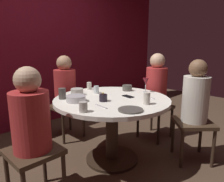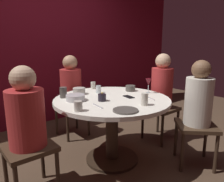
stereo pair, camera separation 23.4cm
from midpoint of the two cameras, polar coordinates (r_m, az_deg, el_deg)
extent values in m
plane|color=#4C3828|center=(2.64, 2.66, -17.64)|extent=(8.00, 8.00, 0.00)
cube|color=maroon|center=(3.75, -15.60, 11.70)|extent=(6.00, 0.10, 2.60)
cylinder|color=silver|center=(2.36, 2.84, -2.40)|extent=(1.26, 1.26, 0.04)
cylinder|color=#332319|center=(2.48, 2.74, -10.66)|extent=(0.14, 0.14, 0.70)
cylinder|color=#2D2116|center=(2.63, 2.66, -17.36)|extent=(0.60, 0.60, 0.03)
cube|color=#3F2D1E|center=(1.99, -17.93, -14.14)|extent=(0.40, 0.40, 0.04)
cylinder|color=#B22D2D|center=(1.89, -18.47, -6.96)|extent=(0.31, 0.31, 0.49)
sphere|color=tan|center=(1.81, -19.20, 3.16)|extent=(0.21, 0.21, 0.21)
cylinder|color=#332319|center=(2.03, -10.79, -20.78)|extent=(0.04, 0.04, 0.43)
cylinder|color=#332319|center=(2.20, -23.58, -18.83)|extent=(0.04, 0.04, 0.43)
cylinder|color=#332319|center=(2.30, -15.08, -16.82)|extent=(0.04, 0.04, 0.43)
cube|color=#3F2D1E|center=(3.14, -8.51, -3.79)|extent=(0.40, 0.40, 0.04)
cylinder|color=#B22D2D|center=(3.08, -8.67, 1.06)|extent=(0.30, 0.30, 0.50)
sphere|color=tan|center=(3.03, -8.89, 7.43)|extent=(0.20, 0.20, 0.20)
cylinder|color=#332319|center=(3.28, -12.50, -7.58)|extent=(0.04, 0.04, 0.43)
cylinder|color=#332319|center=(3.00, -9.47, -9.39)|extent=(0.04, 0.04, 0.43)
cylinder|color=#332319|center=(3.43, -7.42, -6.44)|extent=(0.04, 0.04, 0.43)
cylinder|color=#332319|center=(3.17, -4.10, -8.02)|extent=(0.04, 0.04, 0.43)
cube|color=#3F2D1E|center=(3.07, 14.92, -4.49)|extent=(0.40, 0.40, 0.04)
cylinder|color=#B22D2D|center=(3.00, 15.23, 0.78)|extent=(0.29, 0.29, 0.53)
sphere|color=tan|center=(2.95, 15.63, 7.60)|extent=(0.20, 0.20, 0.20)
cylinder|color=#332319|center=(3.36, 14.04, -7.13)|extent=(0.04, 0.04, 0.43)
cylinder|color=#332319|center=(3.11, 10.26, -8.58)|extent=(0.04, 0.04, 0.43)
cylinder|color=#332319|center=(3.19, 18.99, -8.55)|extent=(0.04, 0.04, 0.43)
cylinder|color=#332319|center=(2.92, 15.42, -10.28)|extent=(0.04, 0.04, 0.43)
cube|color=#3F2D1E|center=(2.57, 23.89, -8.46)|extent=(0.57, 0.57, 0.04)
cylinder|color=beige|center=(2.49, 24.44, -2.59)|extent=(0.40, 0.40, 0.51)
sphere|color=brown|center=(2.44, 25.16, 5.17)|extent=(0.19, 0.19, 0.19)
cylinder|color=#332319|center=(2.86, 25.69, -11.58)|extent=(0.04, 0.04, 0.43)
cylinder|color=#332319|center=(2.76, 18.93, -11.85)|extent=(0.04, 0.04, 0.43)
cylinder|color=#332319|center=(2.58, 28.31, -14.56)|extent=(0.04, 0.04, 0.43)
cylinder|color=#332319|center=(2.47, 20.77, -15.05)|extent=(0.04, 0.04, 0.43)
cylinder|color=black|center=(2.23, 0.34, -1.77)|extent=(0.09, 0.09, 0.07)
sphere|color=#F9D159|center=(2.22, 0.34, -0.56)|extent=(0.02, 0.02, 0.02)
cylinder|color=silver|center=(2.66, 12.06, -0.45)|extent=(0.06, 0.06, 0.01)
cylinder|color=silver|center=(2.65, 12.10, 0.56)|extent=(0.01, 0.01, 0.09)
cone|color=maroon|center=(2.63, 12.19, 2.37)|extent=(0.08, 0.08, 0.08)
cylinder|color=#4C4742|center=(1.92, 7.09, -5.14)|extent=(0.23, 0.23, 0.01)
cube|color=black|center=(2.41, 7.18, -1.56)|extent=(0.09, 0.15, 0.01)
cylinder|color=#B7B7BC|center=(2.26, -6.76, -1.79)|extent=(0.20, 0.20, 0.06)
cylinder|color=#4C4742|center=(2.72, 7.34, 0.71)|extent=(0.12, 0.12, 0.07)
cylinder|color=#B2ADA3|center=(2.55, -6.13, -0.02)|extent=(0.14, 0.14, 0.07)
cylinder|color=silver|center=(2.59, -1.03, 0.44)|extent=(0.06, 0.06, 0.09)
cylinder|color=#B2ADA3|center=(1.91, -5.48, -4.03)|extent=(0.08, 0.08, 0.09)
cylinder|color=beige|center=(2.82, -2.67, 1.46)|extent=(0.06, 0.06, 0.09)
cylinder|color=beige|center=(2.11, 11.76, -2.20)|extent=(0.07, 0.07, 0.12)
cylinder|color=#4C4742|center=(2.40, -10.07, -0.42)|extent=(0.08, 0.08, 0.12)
cube|color=#B7B7BC|center=(2.05, -0.55, -4.04)|extent=(0.03, 0.18, 0.01)
cube|color=#B7B7BC|center=(2.40, 12.88, -1.89)|extent=(0.08, 0.18, 0.01)
camera|label=1|loc=(0.12, -87.14, 0.63)|focal=34.54mm
camera|label=2|loc=(0.12, 92.86, -0.63)|focal=34.54mm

